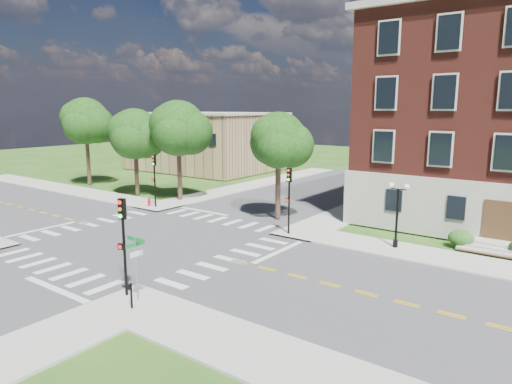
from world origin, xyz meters
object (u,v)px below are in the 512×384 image
Objects in this scene: traffic_signal_se at (123,234)px; twin_lamp_west at (397,211)px; traffic_signal_ne at (289,192)px; traffic_signal_nw at (154,174)px; street_sign_pole at (136,256)px; push_button_post at (131,294)px; fire_hydrant at (149,202)px.

traffic_signal_se is 1.13× the size of twin_lamp_west.
traffic_signal_ne and traffic_signal_nw have the same top height.
traffic_signal_se is 1.28m from street_sign_pole.
street_sign_pole is 2.58× the size of push_button_post.
traffic_signal_nw is 2.83m from fire_hydrant.
traffic_signal_se is at bearing -43.80° from fire_hydrant.
twin_lamp_west is 16.95m from street_sign_pole.
traffic_signal_nw is 21.13m from street_sign_pole.
fire_hydrant is (-15.54, 0.42, -2.72)m from traffic_signal_ne.
push_button_post is (-6.44, -16.24, -1.73)m from twin_lamp_west.
fire_hydrant is at bearing -172.05° from traffic_signal_nw.
traffic_signal_se reaches higher than fire_hydrant.
traffic_signal_nw is at bearing 136.20° from street_sign_pole.
push_button_post is (15.72, -15.38, -2.39)m from traffic_signal_nw.
traffic_signal_ne is 6.40× the size of fire_hydrant.
street_sign_pole is (0.46, -14.08, -0.88)m from traffic_signal_ne.
twin_lamp_west is 1.36× the size of street_sign_pole.
twin_lamp_west is at bearing 2.22° from traffic_signal_nw.
traffic_signal_nw reaches higher than street_sign_pole.
push_button_post is at bearing -111.65° from twin_lamp_west.
push_button_post is 22.47m from fire_hydrant.
twin_lamp_west is at bearing 2.41° from fire_hydrant.
street_sign_pole is at bearing -43.80° from traffic_signal_nw.
twin_lamp_west is 23.03m from fire_hydrant.
fire_hydrant is (-16.48, 15.27, -0.33)m from push_button_post.
traffic_signal_nw is 22.19m from twin_lamp_west.
street_sign_pole is at bearing 121.98° from push_button_post.
traffic_signal_se is at bearing -91.92° from traffic_signal_ne.
push_button_post is (1.41, -0.82, -2.39)m from traffic_signal_se.
fire_hydrant is (-22.92, -0.96, -2.06)m from twin_lamp_west.
traffic_signal_ne is 1.55× the size of street_sign_pole.
traffic_signal_nw is (-14.31, 14.56, 0.00)m from traffic_signal_se.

